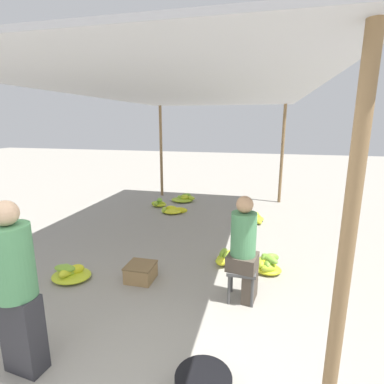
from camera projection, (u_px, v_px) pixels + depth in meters
canopy_post_front_right at (342, 283)px, 1.61m from camera, size 0.08×0.08×2.58m
canopy_post_back_left at (161, 152)px, 8.66m from camera, size 0.08×0.08×2.58m
canopy_post_back_right at (282, 155)px, 7.88m from camera, size 0.08×0.08×2.58m
canopy_tarp at (189, 92)px, 4.84m from camera, size 3.77×7.03×0.04m
vendor_foreground at (16, 287)px, 2.48m from camera, size 0.36×0.36×1.54m
stool at (242, 274)px, 3.63m from camera, size 0.34×0.34×0.41m
vendor_seated at (245, 248)px, 3.55m from camera, size 0.39×0.39×1.31m
basin_black at (203, 384)px, 2.41m from camera, size 0.46×0.46×0.15m
banana_pile_left_0 at (70, 273)px, 4.16m from camera, size 0.55×0.48×0.23m
banana_pile_left_1 at (172, 210)px, 7.21m from camera, size 0.64×0.48×0.16m
banana_pile_left_2 at (159, 204)px, 7.74m from camera, size 0.41×0.40×0.22m
banana_pile_left_3 at (184, 199)px, 8.22m from camera, size 0.69×0.52×0.22m
banana_pile_right_0 at (229, 258)px, 4.63m from camera, size 0.53×0.54×0.23m
banana_pile_right_1 at (267, 264)px, 4.35m from camera, size 0.42×0.44×0.27m
banana_pile_right_2 at (254, 218)px, 6.63m from camera, size 0.47×0.58×0.18m
crate_near at (141, 272)px, 4.13m from camera, size 0.38×0.38×0.23m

